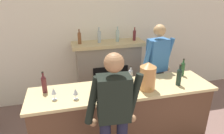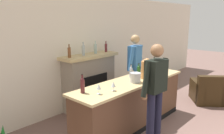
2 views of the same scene
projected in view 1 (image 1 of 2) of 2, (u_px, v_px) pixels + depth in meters
wall_back_panel at (110, 37)px, 4.35m from camera, size 12.00×0.07×2.75m
bar_counter at (123, 115)px, 3.18m from camera, size 2.79×0.71×0.98m
fireplace_stone at (108, 71)px, 4.35m from camera, size 1.49×0.52×1.65m
person_customer at (114, 119)px, 2.26m from camera, size 0.66×0.32×1.79m
person_bartender at (156, 68)px, 3.65m from camera, size 0.65×0.36×1.81m
copper_dispenser at (148, 76)px, 2.89m from camera, size 0.24×0.28×0.43m
ice_bucket_steel at (122, 86)px, 2.85m from camera, size 0.21×0.21×0.19m
wine_bottle_rose_blush at (144, 75)px, 3.14m from camera, size 0.07×0.07×0.27m
wine_bottle_chardonnay_pale at (44, 83)px, 2.83m from camera, size 0.07×0.07×0.32m
wine_bottle_cabernet_heavy at (183, 68)px, 3.39m from camera, size 0.07×0.07×0.30m
wine_bottle_riesling_slim at (130, 75)px, 3.14m from camera, size 0.07×0.07×0.28m
wine_bottle_port_short at (179, 76)px, 3.04m from camera, size 0.08×0.08×0.34m
wine_glass_back_row at (75, 92)px, 2.66m from camera, size 0.08×0.08×0.16m
wine_glass_front_right at (54, 91)px, 2.65m from camera, size 0.07×0.07×0.18m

